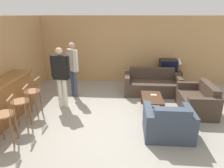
{
  "coord_description": "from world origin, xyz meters",
  "views": [
    {
      "loc": [
        0.28,
        -4.28,
        2.67
      ],
      "look_at": [
        -0.13,
        0.83,
        0.85
      ],
      "focal_mm": 32.0,
      "sensor_mm": 36.0,
      "label": 1
    }
  ],
  "objects_px": {
    "bar_chair_near": "(5,118)",
    "bar_chair_far": "(33,95)",
    "coffee_table": "(152,99)",
    "bar_chair_mid": "(21,105)",
    "person_by_counter": "(61,74)",
    "book_on_table": "(154,95)",
    "person_by_window": "(73,66)",
    "armchair_near": "(168,124)",
    "tv": "(168,65)",
    "couch_far": "(152,85)",
    "table_lamp": "(179,61)",
    "loveseat_right": "(197,101)",
    "tv_unit": "(167,78)"
  },
  "relations": [
    {
      "from": "coffee_table",
      "to": "table_lamp",
      "type": "relative_size",
      "value": 1.88
    },
    {
      "from": "bar_chair_near",
      "to": "person_by_window",
      "type": "bearing_deg",
      "value": 74.82
    },
    {
      "from": "bar_chair_mid",
      "to": "book_on_table",
      "type": "xyz_separation_m",
      "value": [
        3.3,
        1.35,
        -0.2
      ]
    },
    {
      "from": "bar_chair_far",
      "to": "couch_far",
      "type": "bearing_deg",
      "value": 29.33
    },
    {
      "from": "tv_unit",
      "to": "table_lamp",
      "type": "xyz_separation_m",
      "value": [
        0.39,
        0.0,
        0.66
      ]
    },
    {
      "from": "book_on_table",
      "to": "tv_unit",
      "type": "bearing_deg",
      "value": 70.07
    },
    {
      "from": "couch_far",
      "to": "loveseat_right",
      "type": "relative_size",
      "value": 1.34
    },
    {
      "from": "bar_chair_far",
      "to": "bar_chair_mid",
      "type": "bearing_deg",
      "value": -90.02
    },
    {
      "from": "coffee_table",
      "to": "book_on_table",
      "type": "height_order",
      "value": "book_on_table"
    },
    {
      "from": "book_on_table",
      "to": "table_lamp",
      "type": "bearing_deg",
      "value": 61.45
    },
    {
      "from": "couch_far",
      "to": "person_by_window",
      "type": "bearing_deg",
      "value": -170.11
    },
    {
      "from": "person_by_counter",
      "to": "person_by_window",
      "type": "bearing_deg",
      "value": 80.91
    },
    {
      "from": "bar_chair_near",
      "to": "bar_chair_far",
      "type": "relative_size",
      "value": 1.0
    },
    {
      "from": "tv_unit",
      "to": "tv",
      "type": "height_order",
      "value": "tv"
    },
    {
      "from": "book_on_table",
      "to": "person_by_counter",
      "type": "bearing_deg",
      "value": -177.88
    },
    {
      "from": "bar_chair_far",
      "to": "coffee_table",
      "type": "xyz_separation_m",
      "value": [
        3.24,
        0.57,
        -0.27
      ]
    },
    {
      "from": "tv",
      "to": "loveseat_right",
      "type": "bearing_deg",
      "value": -78.05
    },
    {
      "from": "armchair_near",
      "to": "couch_far",
      "type": "bearing_deg",
      "value": 91.81
    },
    {
      "from": "tv",
      "to": "person_by_counter",
      "type": "distance_m",
      "value": 4.13
    },
    {
      "from": "bar_chair_far",
      "to": "tv_unit",
      "type": "bearing_deg",
      "value": 34.87
    },
    {
      "from": "book_on_table",
      "to": "coffee_table",
      "type": "bearing_deg",
      "value": -113.67
    },
    {
      "from": "bar_chair_far",
      "to": "couch_far",
      "type": "relative_size",
      "value": 0.57
    },
    {
      "from": "armchair_near",
      "to": "person_by_counter",
      "type": "height_order",
      "value": "person_by_counter"
    },
    {
      "from": "bar_chair_near",
      "to": "tv",
      "type": "relative_size",
      "value": 1.67
    },
    {
      "from": "armchair_near",
      "to": "person_by_window",
      "type": "xyz_separation_m",
      "value": [
        -2.73,
        2.17,
        0.74
      ]
    },
    {
      "from": "table_lamp",
      "to": "coffee_table",
      "type": "bearing_deg",
      "value": -118.28
    },
    {
      "from": "book_on_table",
      "to": "table_lamp",
      "type": "height_order",
      "value": "table_lamp"
    },
    {
      "from": "bar_chair_far",
      "to": "book_on_table",
      "type": "bearing_deg",
      "value": 12.05
    },
    {
      "from": "coffee_table",
      "to": "bar_chair_mid",
      "type": "bearing_deg",
      "value": -159.45
    },
    {
      "from": "coffee_table",
      "to": "person_by_counter",
      "type": "relative_size",
      "value": 0.54
    },
    {
      "from": "couch_far",
      "to": "table_lamp",
      "type": "height_order",
      "value": "table_lamp"
    },
    {
      "from": "tv_unit",
      "to": "person_by_window",
      "type": "height_order",
      "value": "person_by_window"
    },
    {
      "from": "bar_chair_mid",
      "to": "loveseat_right",
      "type": "bearing_deg",
      "value": 15.69
    },
    {
      "from": "couch_far",
      "to": "bar_chair_near",
      "type": "bearing_deg",
      "value": -136.75
    },
    {
      "from": "bar_chair_near",
      "to": "tv_unit",
      "type": "distance_m",
      "value": 5.8
    },
    {
      "from": "tv",
      "to": "bar_chair_mid",
      "type": "bearing_deg",
      "value": -139.51
    },
    {
      "from": "coffee_table",
      "to": "book_on_table",
      "type": "distance_m",
      "value": 0.16
    },
    {
      "from": "table_lamp",
      "to": "person_by_window",
      "type": "xyz_separation_m",
      "value": [
        -3.72,
        -1.4,
        0.1
      ]
    },
    {
      "from": "couch_far",
      "to": "armchair_near",
      "type": "distance_m",
      "value": 2.63
    },
    {
      "from": "person_by_window",
      "to": "tv_unit",
      "type": "bearing_deg",
      "value": 22.74
    },
    {
      "from": "coffee_table",
      "to": "armchair_near",
      "type": "bearing_deg",
      "value": -80.18
    },
    {
      "from": "person_by_window",
      "to": "armchair_near",
      "type": "bearing_deg",
      "value": -38.46
    },
    {
      "from": "bar_chair_far",
      "to": "coffee_table",
      "type": "distance_m",
      "value": 3.3
    },
    {
      "from": "book_on_table",
      "to": "person_by_window",
      "type": "bearing_deg",
      "value": 163.97
    },
    {
      "from": "armchair_near",
      "to": "tv_unit",
      "type": "xyz_separation_m",
      "value": [
        0.61,
        3.56,
        -0.02
      ]
    },
    {
      "from": "bar_chair_mid",
      "to": "tv_unit",
      "type": "relative_size",
      "value": 1.02
    },
    {
      "from": "armchair_near",
      "to": "coffee_table",
      "type": "relative_size",
      "value": 1.11
    },
    {
      "from": "armchair_near",
      "to": "book_on_table",
      "type": "bearing_deg",
      "value": 96.66
    },
    {
      "from": "bar_chair_near",
      "to": "armchair_near",
      "type": "bearing_deg",
      "value": 9.1
    },
    {
      "from": "armchair_near",
      "to": "coffee_table",
      "type": "xyz_separation_m",
      "value": [
        -0.22,
        1.3,
        0.04
      ]
    }
  ]
}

